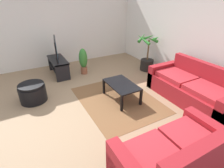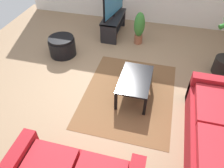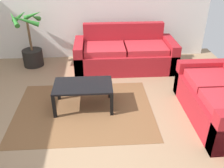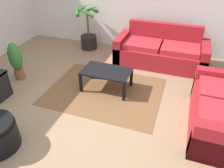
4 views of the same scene
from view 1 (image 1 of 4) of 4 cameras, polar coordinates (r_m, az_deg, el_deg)
name	(u,v)px [view 1 (image 1 of 4)]	position (r m, az deg, el deg)	size (l,w,h in m)	color
ground_plane	(87,104)	(4.25, -8.03, -6.43)	(6.60, 6.60, 0.00)	#937556
wall_back	(186,34)	(5.44, 22.84, 14.77)	(6.00, 0.06, 2.70)	silver
wall_left	(51,26)	(6.53, -19.01, 17.22)	(0.06, 6.00, 2.70)	silver
couch_main	(191,89)	(4.64, 24.18, -1.39)	(2.10, 0.90, 0.90)	maroon
couch_loveseat	(175,159)	(2.80, 19.61, -21.79)	(0.90, 1.66, 0.90)	maroon
tv_stand	(58,65)	(5.83, -16.96, 6.01)	(1.10, 0.45, 0.52)	black
tv	(56,48)	(5.67, -17.64, 10.87)	(1.05, 0.25, 0.64)	black
coffee_table	(122,86)	(4.24, 3.09, -0.60)	(0.93, 0.57, 0.42)	black
area_rug	(118,100)	(4.37, 1.86, -5.05)	(2.20, 1.70, 0.01)	brown
potted_palm	(147,59)	(6.03, 11.24, 8.07)	(0.69, 0.70, 1.21)	black
potted_plant_small	(83,60)	(5.70, -9.25, 7.51)	(0.27, 0.27, 0.83)	brown
ottoman	(33,93)	(4.64, -24.21, -2.56)	(0.62, 0.62, 0.45)	black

